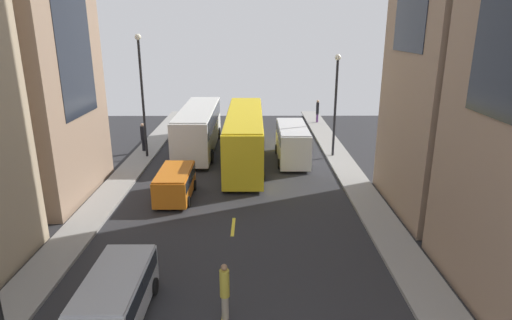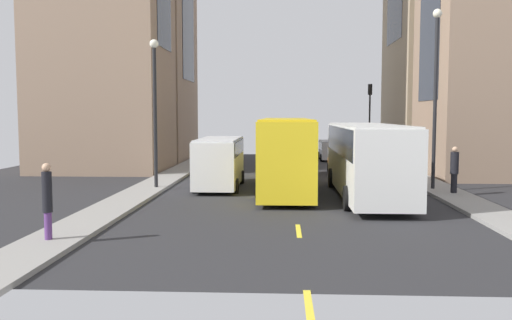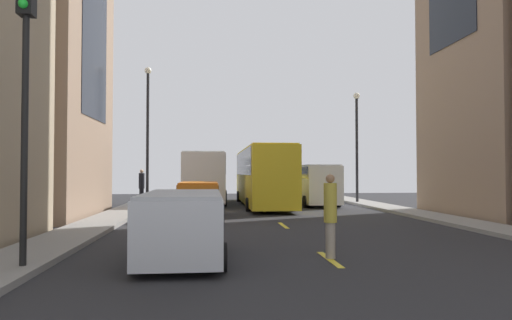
{
  "view_description": "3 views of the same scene",
  "coord_description": "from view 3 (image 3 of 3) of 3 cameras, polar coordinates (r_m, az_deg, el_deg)",
  "views": [
    {
      "loc": [
        1.01,
        -25.94,
        9.33
      ],
      "look_at": [
        1.14,
        -2.86,
        2.12
      ],
      "focal_mm": 30.06,
      "sensor_mm": 36.0,
      "label": 1
    },
    {
      "loc": [
        0.53,
        31.42,
        3.79
      ],
      "look_at": [
        1.94,
        2.87,
        1.39
      ],
      "focal_mm": 37.93,
      "sensor_mm": 36.0,
      "label": 2
    },
    {
      "loc": [
        -2.87,
        -24.68,
        2.11
      ],
      "look_at": [
        -0.27,
        1.13,
        2.83
      ],
      "focal_mm": 31.55,
      "sensor_mm": 36.0,
      "label": 3
    }
  ],
  "objects": [
    {
      "name": "ground_plane",
      "position": [
        24.94,
        0.89,
        -6.44
      ],
      "size": [
        40.45,
        40.45,
        0.0
      ],
      "primitive_type": "plane",
      "color": "#28282B"
    },
    {
      "name": "sidewalk_west",
      "position": [
        25.16,
        -15.99,
        -6.16
      ],
      "size": [
        1.82,
        44.0,
        0.15
      ],
      "primitive_type": "cube",
      "color": "gray",
      "rests_on": "ground"
    },
    {
      "name": "sidewalk_east",
      "position": [
        26.78,
        16.72,
        -5.88
      ],
      "size": [
        1.82,
        44.0,
        0.15
      ],
      "primitive_type": "cube",
      "color": "gray",
      "rests_on": "ground"
    },
    {
      "name": "lane_stripe_1",
      "position": [
        11.26,
        9.34,
        -12.33
      ],
      "size": [
        0.16,
        2.0,
        0.01
      ],
      "primitive_type": "cube",
      "color": "yellow",
      "rests_on": "ground"
    },
    {
      "name": "lane_stripe_2",
      "position": [
        18.04,
        3.48,
        -8.28
      ],
      "size": [
        0.16,
        2.0,
        0.01
      ],
      "primitive_type": "cube",
      "color": "yellow",
      "rests_on": "ground"
    },
    {
      "name": "lane_stripe_3",
      "position": [
        24.94,
        0.89,
        -6.43
      ],
      "size": [
        0.16,
        2.0,
        0.01
      ],
      "primitive_type": "cube",
      "color": "yellow",
      "rests_on": "ground"
    },
    {
      "name": "lane_stripe_4",
      "position": [
        31.88,
        -0.57,
        -5.37
      ],
      "size": [
        0.16,
        2.0,
        0.01
      ],
      "primitive_type": "cube",
      "color": "yellow",
      "rests_on": "ground"
    },
    {
      "name": "lane_stripe_5",
      "position": [
        38.85,
        -1.5,
        -4.69
      ],
      "size": [
        0.16,
        2.0,
        0.01
      ],
      "primitive_type": "cube",
      "color": "yellow",
      "rests_on": "ground"
    },
    {
      "name": "lane_stripe_6",
      "position": [
        45.82,
        -2.15,
        -4.22
      ],
      "size": [
        0.16,
        2.0,
        0.01
      ],
      "primitive_type": "cube",
      "color": "yellow",
      "rests_on": "ground"
    },
    {
      "name": "city_bus_white",
      "position": [
        31.38,
        -6.52,
        -1.77
      ],
      "size": [
        2.8,
        11.13,
        3.35
      ],
      "color": "silver",
      "rests_on": "ground"
    },
    {
      "name": "streetcar_yellow",
      "position": [
        28.57,
        0.76,
        -1.56
      ],
      "size": [
        2.7,
        13.16,
        3.59
      ],
      "color": "yellow",
      "rests_on": "ground"
    },
    {
      "name": "delivery_van_white",
      "position": [
        29.22,
        7.44,
        -2.74
      ],
      "size": [
        2.25,
        6.03,
        2.58
      ],
      "color": "white",
      "rests_on": "ground"
    },
    {
      "name": "car_orange_0",
      "position": [
        21.41,
        -7.26,
        -4.62
      ],
      "size": [
        1.97,
        4.01,
        1.65
      ],
      "color": "orange",
      "rests_on": "ground"
    },
    {
      "name": "car_silver_1",
      "position": [
        10.99,
        -9.26,
        -7.56
      ],
      "size": [
        2.02,
        4.22,
        1.63
      ],
      "color": "#B7BABF",
      "rests_on": "ground"
    },
    {
      "name": "pedestrian_waiting_curb",
      "position": [
        42.14,
        8.33,
        -2.57
      ],
      "size": [
        0.29,
        0.29,
        2.24
      ],
      "rotation": [
        0.0,
        0.0,
        3.79
      ],
      "color": "#593372",
      "rests_on": "ground"
    },
    {
      "name": "pedestrian_crossing_mid",
      "position": [
        30.99,
        -14.31,
        -3.04
      ],
      "size": [
        0.38,
        0.38,
        2.16
      ],
      "rotation": [
        0.0,
        0.0,
        0.78
      ],
      "color": "black",
      "rests_on": "ground"
    },
    {
      "name": "pedestrian_walking_far",
      "position": [
        11.24,
        9.41,
        -6.67
      ],
      "size": [
        0.32,
        0.32,
        2.06
      ],
      "rotation": [
        0.0,
        0.0,
        0.51
      ],
      "color": "gray",
      "rests_on": "ground"
    },
    {
      "name": "traffic_light_near_corner",
      "position": [
        10.93,
        -27.22,
        10.9
      ],
      "size": [
        0.32,
        0.44,
        6.2
      ],
      "color": "black",
      "rests_on": "ground"
    },
    {
      "name": "streetlamp_near",
      "position": [
        31.02,
        12.66,
        3.11
      ],
      "size": [
        0.44,
        0.44,
        7.35
      ],
      "color": "black",
      "rests_on": "ground"
    },
    {
      "name": "streetlamp_far",
      "position": [
        29.65,
        -13.57,
        4.74
      ],
      "size": [
        0.44,
        0.44,
        8.73
      ],
      "color": "black",
      "rests_on": "ground"
    }
  ]
}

